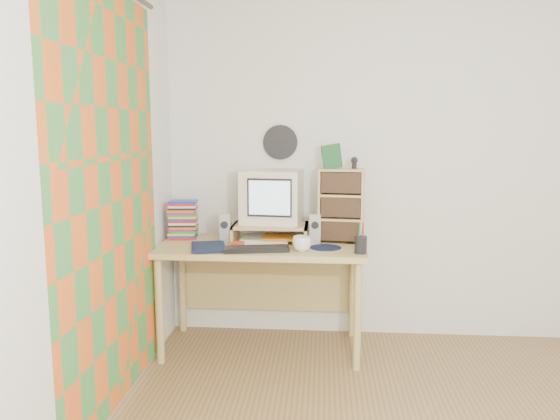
% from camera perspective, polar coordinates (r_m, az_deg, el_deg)
% --- Properties ---
extents(back_wall, '(3.50, 0.00, 3.50)m').
position_cam_1_polar(back_wall, '(4.05, 13.32, 4.33)').
color(back_wall, white).
rests_on(back_wall, floor).
extents(left_wall, '(0.00, 3.50, 3.50)m').
position_cam_1_polar(left_wall, '(2.53, -22.11, 1.47)').
color(left_wall, white).
rests_on(left_wall, floor).
extents(curtain, '(0.00, 2.20, 2.20)m').
position_cam_1_polar(curtain, '(2.96, -17.18, 0.72)').
color(curtain, orange).
rests_on(curtain, left_wall).
extents(wall_disc, '(0.25, 0.02, 0.25)m').
position_cam_1_polar(wall_disc, '(3.99, 0.03, 7.09)').
color(wall_disc, black).
rests_on(wall_disc, back_wall).
extents(desk, '(1.40, 0.70, 0.75)m').
position_cam_1_polar(desk, '(3.82, -1.81, -5.33)').
color(desk, '#D0B970').
rests_on(desk, floor).
extents(monitor_riser, '(0.52, 0.30, 0.12)m').
position_cam_1_polar(monitor_riser, '(3.81, -1.02, -1.87)').
color(monitor_riser, '#D5B770').
rests_on(monitor_riser, desk).
extents(crt_monitor, '(0.43, 0.43, 0.37)m').
position_cam_1_polar(crt_monitor, '(3.82, -0.89, 1.40)').
color(crt_monitor, silver).
rests_on(crt_monitor, monitor_riser).
extents(speaker_left, '(0.08, 0.08, 0.20)m').
position_cam_1_polar(speaker_left, '(3.77, -5.73, -1.90)').
color(speaker_left, '#A8A8AD').
rests_on(speaker_left, desk).
extents(speaker_right, '(0.08, 0.08, 0.20)m').
position_cam_1_polar(speaker_right, '(3.74, 3.69, -1.94)').
color(speaker_right, '#A8A8AD').
rests_on(speaker_right, desk).
extents(keyboard, '(0.43, 0.21, 0.03)m').
position_cam_1_polar(keyboard, '(3.51, -2.46, -4.10)').
color(keyboard, black).
rests_on(keyboard, desk).
extents(dvd_stack, '(0.20, 0.15, 0.27)m').
position_cam_1_polar(dvd_stack, '(3.95, -10.13, -0.99)').
color(dvd_stack, brown).
rests_on(dvd_stack, desk).
extents(cd_rack, '(0.32, 0.20, 0.51)m').
position_cam_1_polar(cd_rack, '(3.77, 6.42, 0.45)').
color(cd_rack, '#D5B770').
rests_on(cd_rack, desk).
extents(mug, '(0.14, 0.14, 0.10)m').
position_cam_1_polar(mug, '(3.51, 2.29, -3.55)').
color(mug, white).
rests_on(mug, desk).
extents(diary, '(0.31, 0.26, 0.05)m').
position_cam_1_polar(diary, '(3.60, -9.24, -3.67)').
color(diary, '#0F1837').
rests_on(diary, desk).
extents(mousepad, '(0.26, 0.26, 0.00)m').
position_cam_1_polar(mousepad, '(3.62, 4.79, -3.94)').
color(mousepad, black).
rests_on(mousepad, desk).
extents(pen_cup, '(0.10, 0.10, 0.16)m').
position_cam_1_polar(pen_cup, '(3.47, 8.44, -3.25)').
color(pen_cup, black).
rests_on(pen_cup, desk).
extents(papers, '(0.33, 0.25, 0.04)m').
position_cam_1_polar(papers, '(3.81, -0.77, -2.98)').
color(papers, silver).
rests_on(papers, desk).
extents(red_box, '(0.09, 0.06, 0.04)m').
position_cam_1_polar(red_box, '(3.62, -4.41, -3.64)').
color(red_box, '#C13D14').
rests_on(red_box, desk).
extents(game_box, '(0.13, 0.06, 0.17)m').
position_cam_1_polar(game_box, '(3.72, 5.43, 5.58)').
color(game_box, '#185426').
rests_on(game_box, cd_rack).
extents(webcam, '(0.05, 0.05, 0.08)m').
position_cam_1_polar(webcam, '(3.74, 7.78, 4.91)').
color(webcam, black).
rests_on(webcam, cd_rack).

